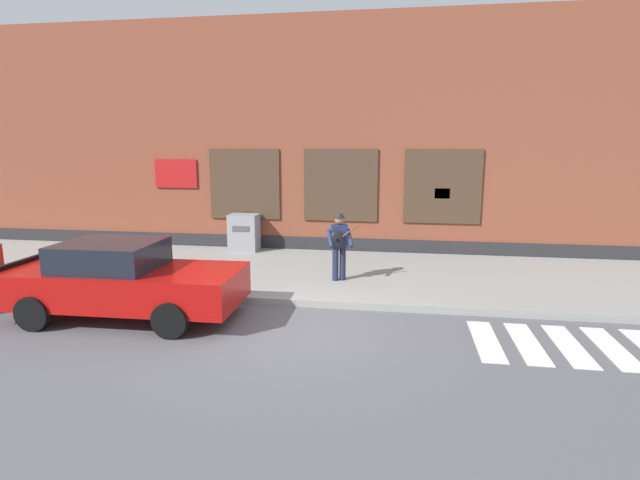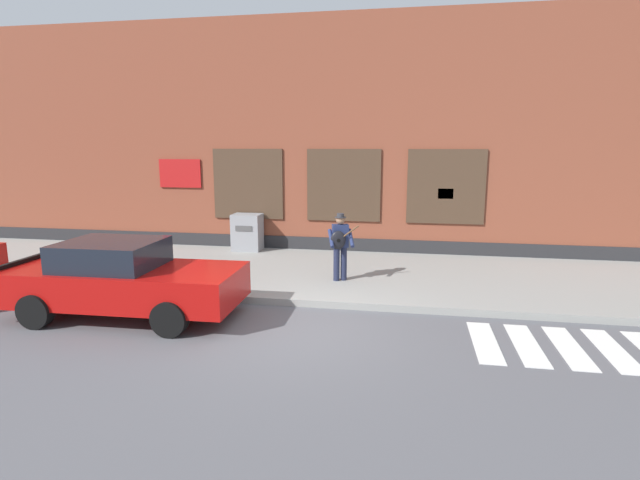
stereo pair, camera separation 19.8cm
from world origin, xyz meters
name	(u,v)px [view 2 (the right image)]	position (x,y,z in m)	size (l,w,h in m)	color
ground_plane	(296,331)	(0.00, 0.00, 0.00)	(160.00, 160.00, 0.00)	#56565B
sidewalk	(330,274)	(0.00, 3.95, 0.08)	(28.00, 5.18, 0.15)	gray
building_backdrop	(352,139)	(0.00, 8.54, 3.58)	(28.00, 4.06, 7.16)	brown
crosswalk	(634,352)	(5.75, 0.06, 0.01)	(5.20, 1.90, 0.01)	silver
red_car	(122,279)	(-3.58, 0.18, 0.77)	(4.64, 2.06, 1.53)	#B20F0C
busker	(340,243)	(0.38, 3.05, 1.08)	(0.78, 0.66, 1.64)	#1E233D
utility_box	(247,232)	(-2.95, 6.09, 0.72)	(0.88, 0.68, 1.13)	gray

